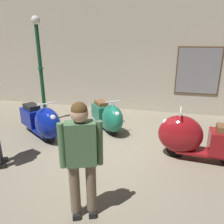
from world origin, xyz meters
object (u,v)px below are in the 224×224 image
visitor_0 (81,154)px  scooter_1 (109,117)px  scooter_0 (43,122)px  scooter_2 (194,138)px  lamppost (41,72)px

visitor_0 → scooter_1: bearing=-14.6°
scooter_0 → scooter_2: size_ratio=0.91×
scooter_0 → visitor_0: size_ratio=0.96×
scooter_0 → lamppost: (-0.64, 1.20, 1.09)m
scooter_0 → scooter_2: (3.70, -0.18, 0.03)m
lamppost → visitor_0: lamppost is taller
scooter_0 → scooter_1: 1.77m
scooter_0 → scooter_1: bearing=63.1°
lamppost → visitor_0: 4.37m
scooter_2 → visitor_0: 2.76m
scooter_1 → lamppost: (-2.19, 0.34, 1.13)m
scooter_2 → visitor_0: size_ratio=1.05×
scooter_1 → lamppost: lamppost is taller
scooter_0 → lamppost: 1.75m
scooter_0 → scooter_1: size_ratio=1.11×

